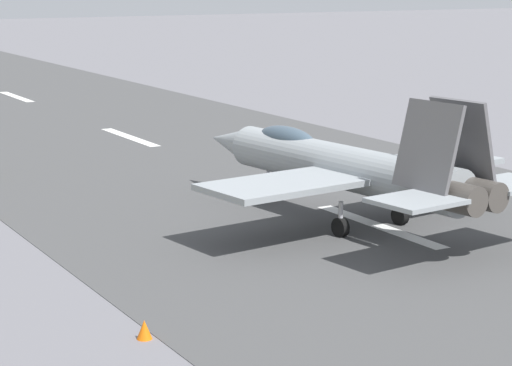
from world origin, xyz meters
The scene contains 4 objects.
ground_plane centered at (0.00, 0.00, 0.00)m, with size 400.00×400.00×0.00m, color slate.
runway_strip centered at (-0.02, 0.00, 0.01)m, with size 240.00×26.00×0.02m.
fighter_jet centered at (1.00, 0.91, 2.38)m, with size 17.59×13.95×5.57m.
marker_cone_near centered at (-7.51, 13.33, 0.28)m, with size 0.44×0.44×0.55m, color orange.
Camera 1 is at (-32.15, 23.72, 9.94)m, focal length 70.70 mm.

